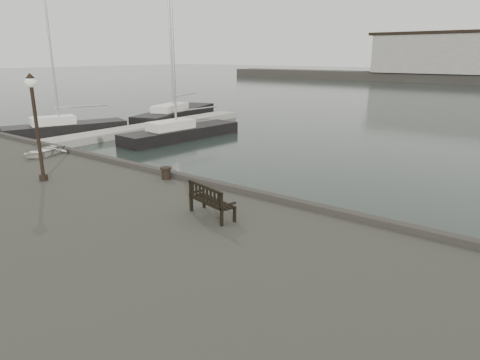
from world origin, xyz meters
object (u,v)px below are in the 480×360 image
at_px(bollard_left, 166,173).
at_px(yacht_b, 177,115).
at_px(yacht_a, 66,131).
at_px(dinghy, 42,151).
at_px(yacht_c, 182,135).
at_px(bench, 212,207).
at_px(lamp_post, 35,113).

bearing_deg(bollard_left, yacht_b, 134.75).
relative_size(bollard_left, yacht_a, 0.04).
bearing_deg(yacht_a, bollard_left, -2.19).
height_order(dinghy, yacht_c, yacht_c).
relative_size(yacht_b, yacht_c, 1.25).
bearing_deg(dinghy, yacht_a, 129.23).
bearing_deg(dinghy, bollard_left, -10.43).
relative_size(bollard_left, yacht_c, 0.03).
bearing_deg(bench, yacht_a, 170.94).
relative_size(yacht_a, yacht_b, 0.76).
height_order(lamp_post, yacht_b, yacht_b).
height_order(bollard_left, yacht_b, yacht_b).
distance_m(lamp_post, yacht_b, 27.05).
height_order(dinghy, yacht_a, yacht_a).
bearing_deg(yacht_c, lamp_post, -57.68).
height_order(lamp_post, yacht_c, yacht_c).
distance_m(bollard_left, yacht_c, 15.92).
bearing_deg(bench, dinghy, -172.44).
relative_size(dinghy, yacht_c, 0.16).
height_order(dinghy, yacht_b, yacht_b).
height_order(bench, bollard_left, bench).
bearing_deg(yacht_a, bench, -2.91).
relative_size(dinghy, yacht_b, 0.13).
xyz_separation_m(bollard_left, yacht_c, (-10.80, 11.60, -1.53)).
distance_m(bollard_left, yacht_a, 20.75).
xyz_separation_m(bollard_left, dinghy, (-7.06, -0.71, -0.00)).
bearing_deg(yacht_a, yacht_b, 107.88).
distance_m(bench, dinghy, 10.83).
xyz_separation_m(bench, dinghy, (-10.78, 1.11, -0.07)).
bearing_deg(yacht_b, dinghy, -77.42).
bearing_deg(bench, bollard_left, 167.34).
distance_m(dinghy, yacht_a, 14.85).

